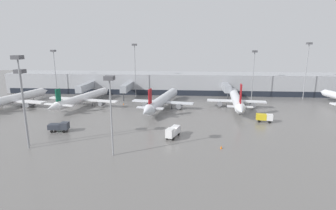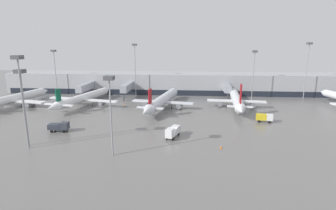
{
  "view_description": "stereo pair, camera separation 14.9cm",
  "coord_description": "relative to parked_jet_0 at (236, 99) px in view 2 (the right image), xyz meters",
  "views": [
    {
      "loc": [
        3.12,
        -58.88,
        21.83
      ],
      "look_at": [
        -3.1,
        22.32,
        3.0
      ],
      "focal_mm": 28.0,
      "sensor_mm": 36.0,
      "label": 1
    },
    {
      "loc": [
        3.27,
        -58.87,
        21.83
      ],
      "look_at": [
        -3.1,
        22.32,
        3.0
      ],
      "focal_mm": 28.0,
      "sensor_mm": 36.0,
      "label": 2
    }
  ],
  "objects": [
    {
      "name": "parked_jet_2",
      "position": [
        -26.02,
        -2.82,
        -0.14
      ],
      "size": [
        22.04,
        39.52,
        8.96
      ],
      "rotation": [
        0.0,
        0.0,
        1.39
      ],
      "color": "silver",
      "rests_on": "ground_plane"
    },
    {
      "name": "apron_light_mast_6",
      "position": [
        -39.55,
        17.29,
        14.17
      ],
      "size": [
        1.8,
        1.8,
        22.19
      ],
      "color": "gray",
      "rests_on": "ground_plane"
    },
    {
      "name": "apron_light_mast_5",
      "position": [
        -75.08,
        18.12,
        12.46
      ],
      "size": [
        1.8,
        1.8,
        19.64
      ],
      "color": "gray",
      "rests_on": "ground_plane"
    },
    {
      "name": "apron_light_mast_3",
      "position": [
        8.82,
        14.87,
        12.44
      ],
      "size": [
        1.8,
        1.8,
        19.61
      ],
      "color": "gray",
      "rests_on": "ground_plane"
    },
    {
      "name": "apron_light_mast_4",
      "position": [
        -52.09,
        -40.26,
        10.51
      ],
      "size": [
        1.8,
        1.8,
        16.81
      ],
      "color": "gray",
      "rests_on": "ground_plane"
    },
    {
      "name": "service_truck_2",
      "position": [
        -20.56,
        -32.82,
        -1.32
      ],
      "size": [
        3.46,
        6.06,
        2.73
      ],
      "rotation": [
        0.0,
        0.0,
        4.39
      ],
      "color": "silver",
      "rests_on": "ground_plane"
    },
    {
      "name": "service_truck_0",
      "position": [
        4.89,
        -17.96,
        -1.4
      ],
      "size": [
        4.76,
        2.57,
        2.43
      ],
      "rotation": [
        0.0,
        0.0,
        6.11
      ],
      "color": "gold",
      "rests_on": "ground_plane"
    },
    {
      "name": "apron_light_mast_0",
      "position": [
        -51.24,
        -41.79,
        12.54
      ],
      "size": [
        1.8,
        1.8,
        19.75
      ],
      "color": "gray",
      "rests_on": "ground_plane"
    },
    {
      "name": "traffic_cone_2",
      "position": [
        -41.08,
        1.3,
        -2.56
      ],
      "size": [
        0.38,
        0.38,
        0.66
      ],
      "color": "orange",
      "rests_on": "ground_plane"
    },
    {
      "name": "traffic_cone_3",
      "position": [
        -19.22,
        1.13,
        -2.58
      ],
      "size": [
        0.42,
        0.42,
        0.63
      ],
      "color": "orange",
      "rests_on": "ground_plane"
    },
    {
      "name": "traffic_cone_1",
      "position": [
        -9.81,
        -38.8,
        -2.55
      ],
      "size": [
        0.45,
        0.45,
        0.7
      ],
      "color": "orange",
      "rests_on": "ground_plane"
    },
    {
      "name": "service_truck_1",
      "position": [
        -49.89,
        -30.56,
        -1.48
      ],
      "size": [
        5.13,
        2.54,
        2.45
      ],
      "rotation": [
        0.0,
        0.0,
        0.08
      ],
      "color": "#2D333D",
      "rests_on": "ground_plane"
    },
    {
      "name": "parked_jet_0",
      "position": [
        0.0,
        0.0,
        0.0
      ],
      "size": [
        20.48,
        38.03,
        10.25
      ],
      "rotation": [
        0.0,
        0.0,
        1.48
      ],
      "color": "silver",
      "rests_on": "ground_plane"
    },
    {
      "name": "traffic_cone_0",
      "position": [
        -60.78,
        5.51,
        -2.58
      ],
      "size": [
        0.5,
        0.5,
        0.64
      ],
      "color": "orange",
      "rests_on": "ground_plane"
    },
    {
      "name": "parked_jet_4",
      "position": [
        -80.64,
        -4.07,
        -0.37
      ],
      "size": [
        26.77,
        37.66,
        9.19
      ],
      "rotation": [
        0.0,
        0.0,
        1.4
      ],
      "color": "white",
      "rests_on": "ground_plane"
    },
    {
      "name": "apron_light_mast_2",
      "position": [
        -32.01,
        -44.03,
        9.99
      ],
      "size": [
        1.8,
        1.8,
        16.08
      ],
      "color": "gray",
      "rests_on": "ground_plane"
    },
    {
      "name": "ground_plane",
      "position": [
        -20.32,
        -33.43,
        -2.9
      ],
      "size": [
        320.0,
        320.0,
        0.0
      ],
      "primitive_type": "plane",
      "color": "slate"
    },
    {
      "name": "apron_light_mast_1",
      "position": [
        30.0,
        16.88,
        14.49
      ],
      "size": [
        1.8,
        1.8,
        22.68
      ],
      "color": "gray",
      "rests_on": "ground_plane"
    },
    {
      "name": "parked_jet_3",
      "position": [
        -55.39,
        -1.38,
        -0.14
      ],
      "size": [
        27.48,
        36.83,
        8.23
      ],
      "rotation": [
        0.0,
        0.0,
        1.36
      ],
      "color": "white",
      "rests_on": "ground_plane"
    },
    {
      "name": "terminal_building",
      "position": [
        -20.54,
        28.38,
        1.6
      ],
      "size": [
        160.0,
        31.26,
        9.0
      ],
      "color": "#9EA0A5",
      "rests_on": "ground_plane"
    }
  ]
}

